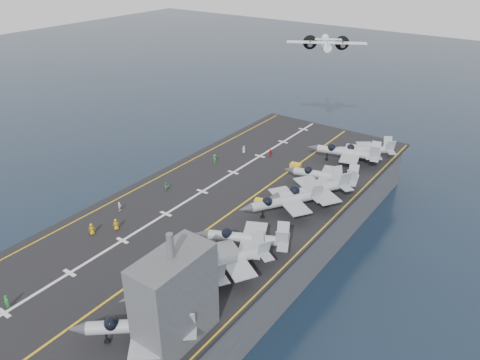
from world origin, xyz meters
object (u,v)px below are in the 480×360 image
Objects in this scene: transport_plane at (326,47)px; island_superstructure at (174,289)px; tow_cart_a at (162,264)px; fighter_jet_0 at (141,324)px.

island_superstructure is at bearing -74.95° from transport_plane.
island_superstructure is 15.64m from tow_cart_a.
fighter_jet_0 is 7.33× the size of tow_cart_a.
fighter_jet_0 is 14.22m from tow_cart_a.
island_superstructure is 84.49m from transport_plane.
tow_cart_a is 75.14m from transport_plane.
fighter_jet_0 is 0.76× the size of transport_plane.
transport_plane reaches higher than tow_cart_a.
tow_cart_a is at bearing 141.72° from island_superstructure.
transport_plane is at bearing 98.46° from tow_cart_a.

